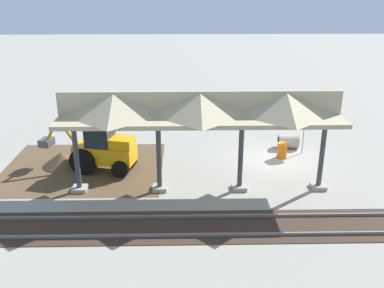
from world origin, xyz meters
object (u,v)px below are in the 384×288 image
backhoe (102,148)px  concrete_pipe (288,141)px  stop_sign (304,125)px  traffic_barrel (282,150)px

backhoe → concrete_pipe: (-10.65, -2.98, -0.84)m
stop_sign → traffic_barrel: (1.35, 0.66, -1.28)m
backhoe → concrete_pipe: 11.09m
backhoe → concrete_pipe: size_ratio=4.40×
concrete_pipe → traffic_barrel: 1.66m
stop_sign → traffic_barrel: 1.97m
stop_sign → backhoe: bearing=10.7°
stop_sign → backhoe: (11.29, 2.14, -0.46)m
concrete_pipe → traffic_barrel: (0.71, 1.51, 0.03)m
traffic_barrel → concrete_pipe: bearing=-115.1°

